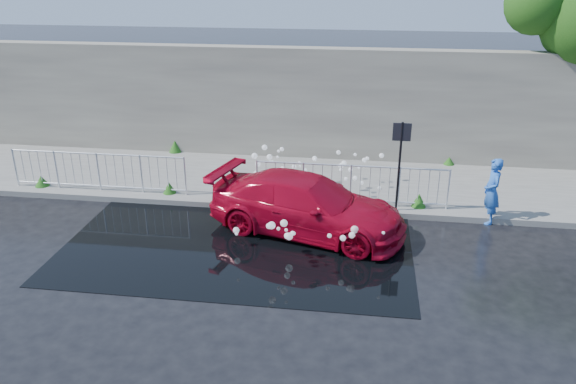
{
  "coord_description": "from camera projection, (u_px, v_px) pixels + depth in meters",
  "views": [
    {
      "loc": [
        3.26,
        -10.43,
        6.16
      ],
      "look_at": [
        1.54,
        1.89,
        1.0
      ],
      "focal_mm": 35.0,
      "sensor_mm": 36.0,
      "label": 1
    }
  ],
  "objects": [
    {
      "name": "retaining_wall",
      "position": [
        264.0,
        102.0,
        18.18
      ],
      "size": [
        30.0,
        0.6,
        3.5
      ],
      "primitive_type": "cube",
      "color": "#686158",
      "rests_on": "pavement"
    },
    {
      "name": "railing_left",
      "position": [
        98.0,
        170.0,
        15.61
      ],
      "size": [
        5.05,
        0.05,
        1.1
      ],
      "color": "silver",
      "rests_on": "pavement"
    },
    {
      "name": "red_car",
      "position": [
        307.0,
        205.0,
        13.49
      ],
      "size": [
        5.14,
        3.17,
        1.39
      ],
      "primitive_type": "imported",
      "rotation": [
        0.0,
        0.0,
        1.3
      ],
      "color": "#A3061E",
      "rests_on": "ground"
    },
    {
      "name": "ground",
      "position": [
        207.0,
        263.0,
        12.32
      ],
      "size": [
        90.0,
        90.0,
        0.0
      ],
      "primitive_type": "plane",
      "color": "black",
      "rests_on": "ground"
    },
    {
      "name": "curb",
      "position": [
        237.0,
        205.0,
        15.03
      ],
      "size": [
        30.0,
        0.25,
        0.16
      ],
      "primitive_type": "cube",
      "color": "#63635F",
      "rests_on": "ground"
    },
    {
      "name": "pavement",
      "position": [
        252.0,
        178.0,
        16.86
      ],
      "size": [
        30.0,
        4.0,
        0.15
      ],
      "primitive_type": "cube",
      "color": "#63635F",
      "rests_on": "ground"
    },
    {
      "name": "person",
      "position": [
        492.0,
        191.0,
        13.91
      ],
      "size": [
        0.47,
        0.66,
        1.7
      ],
      "primitive_type": "imported",
      "rotation": [
        0.0,
        0.0,
        -1.47
      ],
      "color": "blue",
      "rests_on": "ground"
    },
    {
      "name": "water_spray",
      "position": [
        300.0,
        184.0,
        14.51
      ],
      "size": [
        3.76,
        5.48,
        1.01
      ],
      "color": "white",
      "rests_on": "ground"
    },
    {
      "name": "railing_right",
      "position": [
        351.0,
        183.0,
        14.72
      ],
      "size": [
        5.05,
        0.05,
        1.1
      ],
      "color": "silver",
      "rests_on": "pavement"
    },
    {
      "name": "sign_post",
      "position": [
        400.0,
        152.0,
        13.96
      ],
      "size": [
        0.45,
        0.06,
        2.5
      ],
      "color": "black",
      "rests_on": "ground"
    },
    {
      "name": "weeds",
      "position": [
        241.0,
        176.0,
        16.32
      ],
      "size": [
        12.17,
        3.93,
        0.4
      ],
      "color": "#174612",
      "rests_on": "pavement"
    },
    {
      "name": "puddle",
      "position": [
        239.0,
        243.0,
        13.17
      ],
      "size": [
        8.0,
        5.0,
        0.01
      ],
      "primitive_type": "cube",
      "color": "black",
      "rests_on": "ground"
    }
  ]
}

